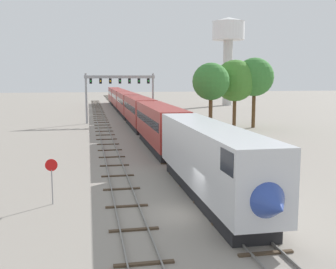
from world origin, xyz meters
name	(u,v)px	position (x,y,z in m)	size (l,w,h in m)	color
ground_plane	(190,214)	(0.00, 0.00, 0.00)	(400.00, 400.00, 0.00)	gray
track_main	(128,116)	(2.00, 60.00, 0.07)	(2.60, 200.00, 0.16)	slate
track_near	(104,129)	(-3.50, 40.00, 0.07)	(2.60, 160.00, 0.16)	slate
passenger_train	(132,107)	(2.00, 51.17, 2.61)	(3.04, 115.13, 4.80)	silver
signal_gantry	(120,86)	(-0.25, 49.16, 6.30)	(12.10, 0.49, 8.53)	#999BA0
water_tower	(228,38)	(32.91, 89.20, 18.78)	(9.05, 9.05, 24.28)	beige
stop_sign	(52,175)	(-8.00, 3.44, 1.87)	(0.76, 0.08, 2.88)	gray
trackside_tree_left	(235,81)	(16.66, 38.53, 7.33)	(6.39, 6.39, 10.56)	brown
trackside_tree_mid	(254,77)	(19.77, 38.41, 7.88)	(5.96, 5.96, 10.90)	brown
trackside_tree_right	(211,82)	(11.90, 35.58, 7.22)	(5.43, 5.43, 9.98)	brown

